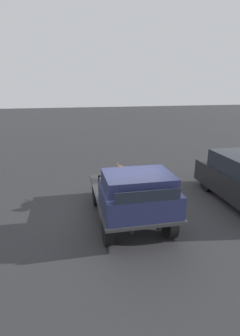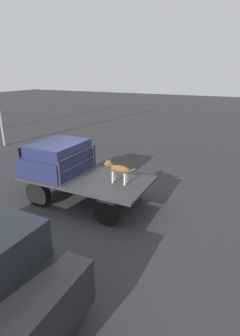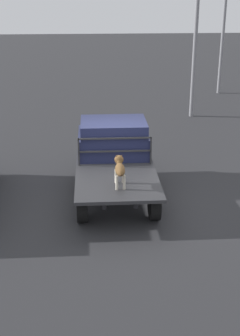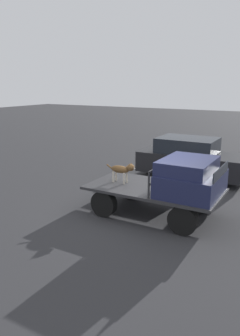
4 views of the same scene
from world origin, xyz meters
The scene contains 7 objects.
ground_plane centered at (0.00, 0.00, 0.00)m, with size 80.00×80.00×0.00m, color #2D2D30.
flatbed_truck centered at (0.00, 0.00, 0.60)m, with size 3.84×2.00×0.83m.
truck_cab centered at (1.06, 0.00, 1.29)m, with size 1.55×1.88×0.96m.
truck_headboard centered at (0.25, 0.00, 1.32)m, with size 0.04×1.88×0.73m.
dog centered at (-1.01, -0.04, 1.25)m, with size 1.00×0.23×0.66m.
light_pole_near centered at (7.64, -3.55, 4.36)m, with size 0.45×0.45×6.71m.
light_pole_far centered at (11.79, -5.79, 3.94)m, with size 0.46×0.46×5.93m.
Camera 3 is at (-10.94, 0.58, 5.25)m, focal length 50.00 mm.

